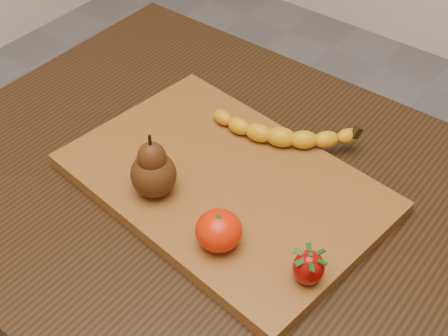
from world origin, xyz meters
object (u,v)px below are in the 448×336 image
Objects in this scene: table at (241,243)px; cutting_board at (224,183)px; mandarin at (219,231)px; pear at (153,165)px.

cutting_board is at bearing 176.70° from table.
table is 2.22× the size of cutting_board.
pear is at bearing 170.89° from mandarin.
table is at bearing 39.14° from pear.
table is 0.21m from pear.
cutting_board is 7.33× the size of mandarin.
cutting_board is at bearing 124.70° from mandarin.
table is 0.18m from mandarin.
table is 16.30× the size of mandarin.
cutting_board is 0.12m from pear.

